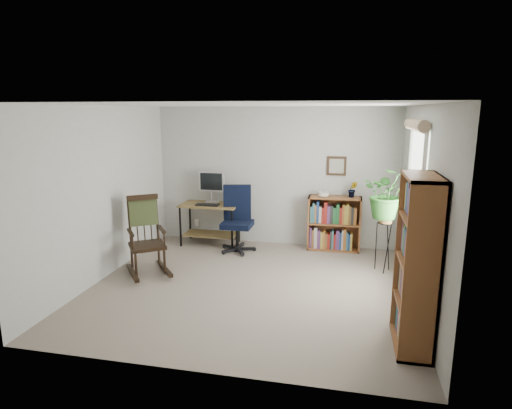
% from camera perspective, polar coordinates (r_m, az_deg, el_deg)
% --- Properties ---
extents(floor, '(4.20, 4.00, 0.00)m').
position_cam_1_polar(floor, '(5.90, -0.82, -10.83)').
color(floor, gray).
rests_on(floor, ground).
extents(ceiling, '(4.20, 4.00, 0.00)m').
position_cam_1_polar(ceiling, '(5.43, -0.90, 13.15)').
color(ceiling, white).
rests_on(ceiling, ground).
extents(wall_back, '(4.20, 0.00, 2.40)m').
position_cam_1_polar(wall_back, '(7.47, 2.56, 3.70)').
color(wall_back, '#B1B1AD').
rests_on(wall_back, ground).
extents(wall_front, '(4.20, 0.00, 2.40)m').
position_cam_1_polar(wall_front, '(3.68, -7.83, -5.56)').
color(wall_front, '#B1B1AD').
rests_on(wall_front, ground).
extents(wall_left, '(0.00, 4.00, 2.40)m').
position_cam_1_polar(wall_left, '(6.34, -19.71, 1.41)').
color(wall_left, '#B1B1AD').
rests_on(wall_left, ground).
extents(wall_right, '(0.00, 4.00, 2.40)m').
position_cam_1_polar(wall_right, '(5.48, 21.08, -0.32)').
color(wall_right, '#B1B1AD').
rests_on(wall_right, ground).
extents(window, '(0.12, 1.20, 1.50)m').
position_cam_1_polar(window, '(5.73, 20.39, 2.29)').
color(window, white).
rests_on(window, wall_right).
extents(desk, '(1.01, 0.56, 0.73)m').
position_cam_1_polar(desk, '(7.62, -6.13, -2.61)').
color(desk, olive).
rests_on(desk, floor).
extents(monitor, '(0.46, 0.16, 0.56)m').
position_cam_1_polar(monitor, '(7.61, -5.92, 2.35)').
color(monitor, silver).
rests_on(monitor, desk).
extents(keyboard, '(0.40, 0.15, 0.02)m').
position_cam_1_polar(keyboard, '(7.42, -6.49, -0.03)').
color(keyboard, black).
rests_on(keyboard, desk).
extents(office_chair, '(0.74, 0.74, 1.12)m').
position_cam_1_polar(office_chair, '(7.14, -2.52, -1.96)').
color(office_chair, black).
rests_on(office_chair, floor).
extents(rocking_chair, '(1.07, 1.16, 1.16)m').
position_cam_1_polar(rocking_chair, '(6.35, -14.37, -3.99)').
color(rocking_chair, black).
rests_on(rocking_chair, floor).
extents(low_bookshelf, '(0.88, 0.29, 0.93)m').
position_cam_1_polar(low_bookshelf, '(7.35, 10.36, -2.51)').
color(low_bookshelf, brown).
rests_on(low_bookshelf, floor).
extents(tall_bookshelf, '(0.33, 0.76, 1.74)m').
position_cam_1_polar(tall_bookshelf, '(4.49, 20.59, -7.37)').
color(tall_bookshelf, brown).
rests_on(tall_bookshelf, floor).
extents(plant_stand, '(0.31, 0.31, 0.87)m').
position_cam_1_polar(plant_stand, '(6.56, 16.70, -4.94)').
color(plant_stand, black).
rests_on(plant_stand, floor).
extents(spider_plant, '(1.69, 1.88, 1.46)m').
position_cam_1_polar(spider_plant, '(6.33, 17.31, 4.63)').
color(spider_plant, '#296423').
rests_on(spider_plant, plant_stand).
extents(potted_plant_small, '(0.13, 0.24, 0.11)m').
position_cam_1_polar(potted_plant_small, '(7.25, 12.73, 1.36)').
color(potted_plant_small, '#296423').
rests_on(potted_plant_small, low_bookshelf).
extents(framed_picture, '(0.32, 0.04, 0.32)m').
position_cam_1_polar(framed_picture, '(7.32, 10.69, 5.06)').
color(framed_picture, black).
rests_on(framed_picture, wall_back).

